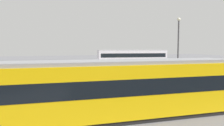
% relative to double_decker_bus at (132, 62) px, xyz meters
% --- Properties ---
extents(ground_plane, '(160.00, 160.00, 0.00)m').
position_rel_double_decker_bus_xyz_m(ground_plane, '(3.83, 2.99, -1.92)').
color(ground_plane, slate).
extents(double_decker_bus, '(11.25, 4.17, 3.74)m').
position_rel_double_decker_bus_xyz_m(double_decker_bus, '(0.00, 0.00, 0.00)').
color(double_decker_bus, silver).
rests_on(double_decker_bus, ground).
extents(tram_yellow, '(15.64, 3.71, 3.40)m').
position_rel_double_decker_bus_xyz_m(tram_yellow, '(9.89, 18.41, -0.15)').
color(tram_yellow, '#E5B70C').
rests_on(tram_yellow, ground).
extents(pedestrian_near_railing, '(0.44, 0.44, 1.60)m').
position_rel_double_decker_bus_xyz_m(pedestrian_near_railing, '(6.48, 8.70, -1.00)').
color(pedestrian_near_railing, '#4C3F2D').
rests_on(pedestrian_near_railing, ground).
extents(pedestrian_crossing, '(0.39, 0.39, 1.74)m').
position_rel_double_decker_bus_xyz_m(pedestrian_crossing, '(3.95, 11.31, -0.91)').
color(pedestrian_crossing, '#4C3F2D').
rests_on(pedestrian_crossing, ground).
extents(pedestrian_railing, '(6.21, 0.87, 1.08)m').
position_rel_double_decker_bus_xyz_m(pedestrian_railing, '(4.06, 9.55, -1.19)').
color(pedestrian_railing, gray).
rests_on(pedestrian_railing, ground).
extents(info_sign, '(1.07, 0.33, 2.58)m').
position_rel_double_decker_bus_xyz_m(info_sign, '(7.19, 10.08, -0.13)').
color(info_sign, slate).
rests_on(info_sign, ground).
extents(street_lamp, '(0.36, 0.36, 7.28)m').
position_rel_double_decker_bus_xyz_m(street_lamp, '(-0.19, 11.07, 2.31)').
color(street_lamp, '#4C4C51').
rests_on(street_lamp, ground).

